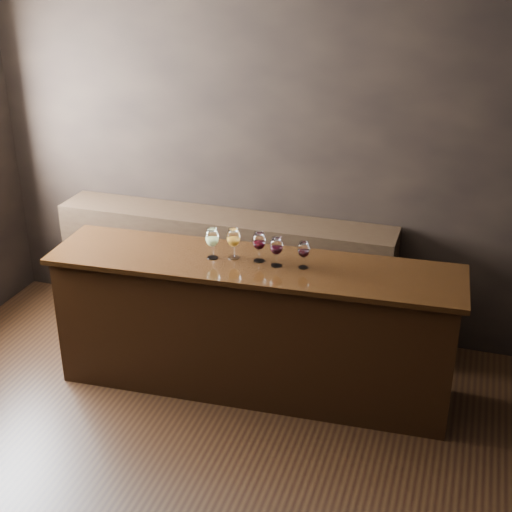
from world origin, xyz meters
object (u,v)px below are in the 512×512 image
(glass_amber, at_px, (234,238))
(glass_red_a, at_px, (259,242))
(glass_red_c, at_px, (304,250))
(glass_white, at_px, (212,238))
(glass_red_b, at_px, (276,247))
(back_bar_shelf, at_px, (224,272))
(bar_counter, at_px, (253,328))

(glass_amber, relative_size, glass_red_a, 1.03)
(glass_red_c, bearing_deg, glass_amber, 179.41)
(glass_white, distance_m, glass_red_c, 0.63)
(glass_red_a, bearing_deg, glass_red_c, -1.90)
(glass_red_a, xyz_separation_m, glass_red_b, (0.13, -0.04, -0.00))
(glass_red_a, bearing_deg, glass_white, -170.96)
(back_bar_shelf, distance_m, glass_red_c, 1.29)
(glass_white, distance_m, glass_red_a, 0.32)
(back_bar_shelf, relative_size, glass_white, 12.61)
(glass_white, relative_size, glass_red_c, 1.16)
(bar_counter, bearing_deg, glass_red_b, -4.34)
(glass_white, xyz_separation_m, glass_red_a, (0.32, 0.05, -0.00))
(bar_counter, bearing_deg, glass_amber, 165.44)
(back_bar_shelf, xyz_separation_m, glass_white, (0.21, -0.78, 0.65))
(back_bar_shelf, distance_m, glass_red_a, 1.11)
(back_bar_shelf, xyz_separation_m, glass_red_b, (0.66, -0.77, 0.64))
(bar_counter, xyz_separation_m, back_bar_shelf, (-0.49, 0.77, 0.01))
(back_bar_shelf, relative_size, glass_amber, 12.71)
(glass_white, bearing_deg, glass_amber, 18.14)
(glass_red_a, relative_size, glass_red_c, 1.13)
(glass_amber, bearing_deg, glass_red_c, -0.59)
(bar_counter, relative_size, glass_red_b, 13.33)
(glass_amber, height_order, glass_red_c, glass_amber)
(glass_red_a, height_order, glass_red_b, glass_red_a)
(bar_counter, xyz_separation_m, glass_red_a, (0.03, 0.03, 0.66))
(glass_white, bearing_deg, glass_red_a, 9.04)
(glass_white, bearing_deg, bar_counter, 3.11)
(back_bar_shelf, xyz_separation_m, glass_amber, (0.35, -0.74, 0.65))
(glass_white, distance_m, glass_red_b, 0.45)
(back_bar_shelf, bearing_deg, glass_red_a, -54.33)
(glass_red_a, bearing_deg, glass_amber, -178.32)
(glass_red_c, bearing_deg, bar_counter, -175.91)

